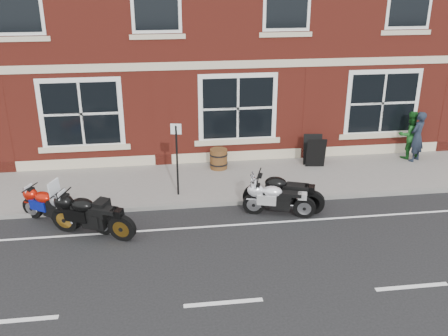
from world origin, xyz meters
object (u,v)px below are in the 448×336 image
at_px(moto_touring_silver, 79,210).
at_px(moto_sport_black, 91,214).
at_px(moto_sport_red, 51,205).
at_px(moto_sport_silver, 278,198).
at_px(barrel_planter, 219,159).
at_px(parking_sign, 177,154).
at_px(moto_naked_black, 282,191).
at_px(pedestrian_right, 410,135).
at_px(pedestrian_left, 417,137).
at_px(a_board_sign, 314,151).

height_order(moto_touring_silver, moto_sport_black, moto_touring_silver).
bearing_deg(moto_touring_silver, moto_sport_red, 89.59).
relative_size(moto_sport_silver, barrel_planter, 2.89).
bearing_deg(parking_sign, moto_naked_black, -10.06).
xyz_separation_m(moto_sport_black, moto_naked_black, (5.01, 0.72, -0.01)).
distance_m(moto_sport_black, parking_sign, 3.01).
relative_size(pedestrian_right, parking_sign, 0.77).
xyz_separation_m(moto_sport_red, barrel_planter, (4.78, 2.91, -0.05)).
bearing_deg(pedestrian_left, moto_touring_silver, -18.41).
distance_m(a_board_sign, barrel_planter, 3.17).
bearing_deg(a_board_sign, moto_naked_black, -114.94).
height_order(moto_sport_red, a_board_sign, a_board_sign).
bearing_deg(barrel_planter, moto_sport_red, -148.67).
relative_size(moto_touring_silver, pedestrian_left, 1.02).
bearing_deg(barrel_planter, moto_touring_silver, -140.04).
bearing_deg(moto_touring_silver, moto_naked_black, -56.52).
bearing_deg(moto_sport_black, pedestrian_left, -46.37).
xyz_separation_m(moto_touring_silver, moto_sport_red, (-0.77, 0.45, -0.02)).
height_order(moto_naked_black, a_board_sign, a_board_sign).
height_order(moto_sport_red, moto_sport_black, moto_sport_black).
height_order(moto_naked_black, pedestrian_left, pedestrian_left).
distance_m(moto_sport_black, pedestrian_left, 10.95).
relative_size(a_board_sign, barrel_planter, 1.56).
height_order(moto_sport_black, barrel_planter, moto_sport_black).
height_order(moto_sport_silver, moto_naked_black, moto_naked_black).
relative_size(moto_sport_red, pedestrian_left, 0.99).
xyz_separation_m(a_board_sign, parking_sign, (-4.58, -1.68, 0.72)).
height_order(moto_sport_black, moto_naked_black, moto_sport_black).
distance_m(moto_sport_black, pedestrian_right, 10.95).
relative_size(moto_sport_red, pedestrian_right, 1.03).
height_order(moto_touring_silver, moto_sport_silver, moto_touring_silver).
bearing_deg(a_board_sign, moto_sport_black, -144.97).
bearing_deg(pedestrian_right, parking_sign, 12.01).
bearing_deg(a_board_sign, moto_sport_red, -153.73).
bearing_deg(moto_sport_black, parking_sign, -25.12).
relative_size(pedestrian_left, parking_sign, 0.80).
distance_m(moto_sport_silver, barrel_planter, 3.53).
bearing_deg(moto_sport_silver, parking_sign, 78.09).
distance_m(moto_sport_silver, pedestrian_right, 6.42).
distance_m(moto_touring_silver, moto_sport_black, 0.54).
distance_m(pedestrian_left, a_board_sign, 3.57).
distance_m(moto_touring_silver, pedestrian_right, 11.16).
bearing_deg(pedestrian_left, pedestrian_right, -104.43).
xyz_separation_m(moto_sport_black, pedestrian_left, (10.35, 3.55, 0.39)).
distance_m(moto_sport_red, moto_naked_black, 6.14).
distance_m(moto_touring_silver, pedestrian_left, 11.18).
height_order(pedestrian_right, parking_sign, parking_sign).
height_order(moto_sport_red, pedestrian_left, pedestrian_left).
bearing_deg(moto_sport_black, barrel_planter, -19.42).
relative_size(pedestrian_right, barrel_planter, 2.52).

